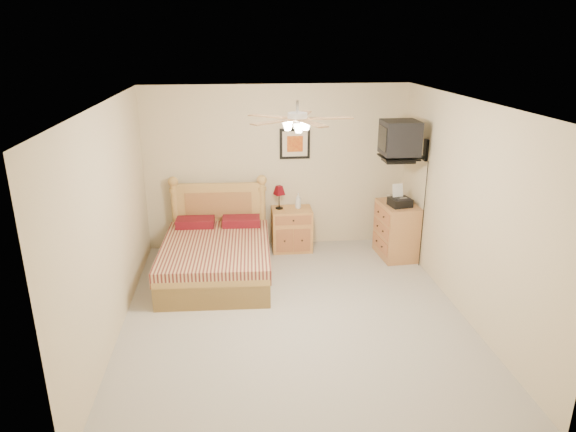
# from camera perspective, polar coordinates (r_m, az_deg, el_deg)

# --- Properties ---
(floor) EXTENTS (4.50, 4.50, 0.00)m
(floor) POSITION_cam_1_polar(r_m,az_deg,el_deg) (6.26, 0.69, -10.85)
(floor) COLOR #A29C92
(floor) RESTS_ON ground
(ceiling) EXTENTS (4.00, 4.50, 0.04)m
(ceiling) POSITION_cam_1_polar(r_m,az_deg,el_deg) (5.45, 0.79, 12.53)
(ceiling) COLOR white
(ceiling) RESTS_ON ground
(wall_back) EXTENTS (4.00, 0.04, 2.50)m
(wall_back) POSITION_cam_1_polar(r_m,az_deg,el_deg) (7.88, -1.22, 5.38)
(wall_back) COLOR beige
(wall_back) RESTS_ON ground
(wall_front) EXTENTS (4.00, 0.04, 2.50)m
(wall_front) POSITION_cam_1_polar(r_m,az_deg,el_deg) (3.71, 4.98, -11.45)
(wall_front) COLOR beige
(wall_front) RESTS_ON ground
(wall_left) EXTENTS (0.04, 4.50, 2.50)m
(wall_left) POSITION_cam_1_polar(r_m,az_deg,el_deg) (5.85, -19.10, -0.67)
(wall_left) COLOR beige
(wall_left) RESTS_ON ground
(wall_right) EXTENTS (0.04, 4.50, 2.50)m
(wall_right) POSITION_cam_1_polar(r_m,az_deg,el_deg) (6.28, 19.16, 0.66)
(wall_right) COLOR beige
(wall_right) RESTS_ON ground
(bed) EXTENTS (1.49, 1.91, 1.20)m
(bed) POSITION_cam_1_polar(r_m,az_deg,el_deg) (6.98, -8.09, -2.27)
(bed) COLOR tan
(bed) RESTS_ON ground
(nightstand) EXTENTS (0.61, 0.46, 0.66)m
(nightstand) POSITION_cam_1_polar(r_m,az_deg,el_deg) (7.94, 0.42, -1.47)
(nightstand) COLOR #A87236
(nightstand) RESTS_ON ground
(table_lamp) EXTENTS (0.25, 0.25, 0.36)m
(table_lamp) POSITION_cam_1_polar(r_m,az_deg,el_deg) (7.80, -0.99, 2.09)
(table_lamp) COLOR #5B050E
(table_lamp) RESTS_ON nightstand
(lotion_bottle) EXTENTS (0.10, 0.10, 0.24)m
(lotion_bottle) POSITION_cam_1_polar(r_m,az_deg,el_deg) (7.84, 1.13, 1.71)
(lotion_bottle) COLOR silver
(lotion_bottle) RESTS_ON nightstand
(framed_picture) EXTENTS (0.46, 0.04, 0.46)m
(framed_picture) POSITION_cam_1_polar(r_m,az_deg,el_deg) (7.81, 0.76, 8.04)
(framed_picture) COLOR black
(framed_picture) RESTS_ON wall_back
(dresser) EXTENTS (0.53, 0.73, 0.83)m
(dresser) POSITION_cam_1_polar(r_m,az_deg,el_deg) (7.83, 11.98, -1.55)
(dresser) COLOR #AC6B3E
(dresser) RESTS_ON ground
(fax_machine) EXTENTS (0.34, 0.35, 0.31)m
(fax_machine) POSITION_cam_1_polar(r_m,az_deg,el_deg) (7.56, 12.38, 2.20)
(fax_machine) COLOR black
(fax_machine) RESTS_ON dresser
(magazine_lower) EXTENTS (0.28, 0.32, 0.03)m
(magazine_lower) POSITION_cam_1_polar(r_m,az_deg,el_deg) (7.92, 11.34, 1.98)
(magazine_lower) COLOR #ABA28C
(magazine_lower) RESTS_ON dresser
(magazine_upper) EXTENTS (0.22, 0.27, 0.02)m
(magazine_upper) POSITION_cam_1_polar(r_m,az_deg,el_deg) (7.90, 11.31, 2.11)
(magazine_upper) COLOR gray
(magazine_upper) RESTS_ON magazine_lower
(wall_tv) EXTENTS (0.56, 0.46, 0.58)m
(wall_tv) POSITION_cam_1_polar(r_m,az_deg,el_deg) (7.25, 13.45, 8.18)
(wall_tv) COLOR black
(wall_tv) RESTS_ON wall_right
(ceiling_fan) EXTENTS (1.14, 1.14, 0.28)m
(ceiling_fan) POSITION_cam_1_polar(r_m,az_deg,el_deg) (5.27, 1.05, 10.76)
(ceiling_fan) COLOR white
(ceiling_fan) RESTS_ON ceiling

